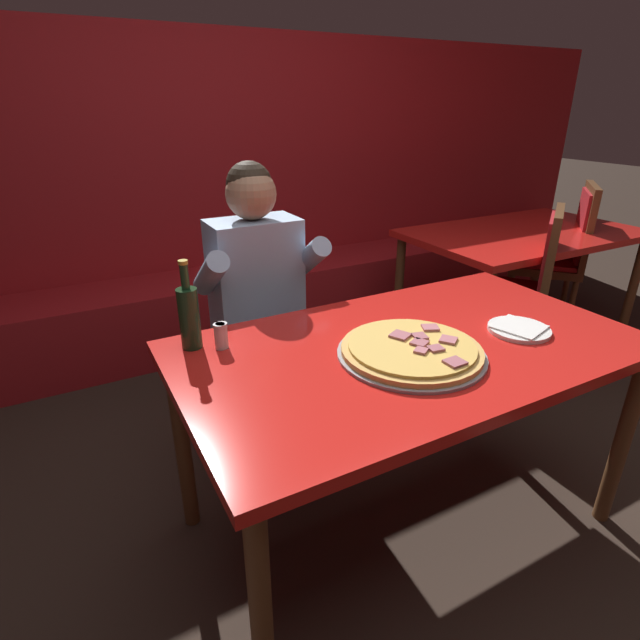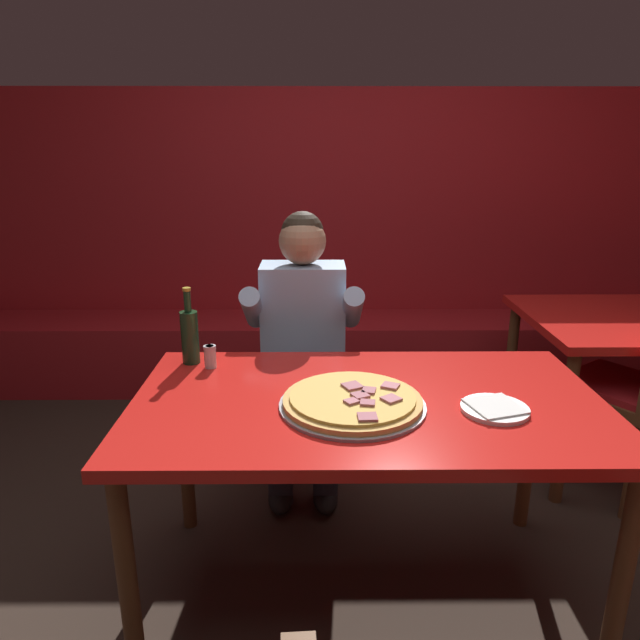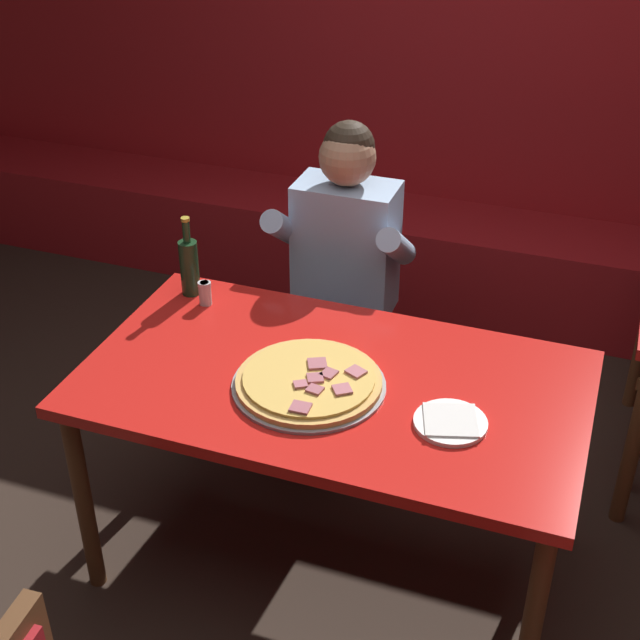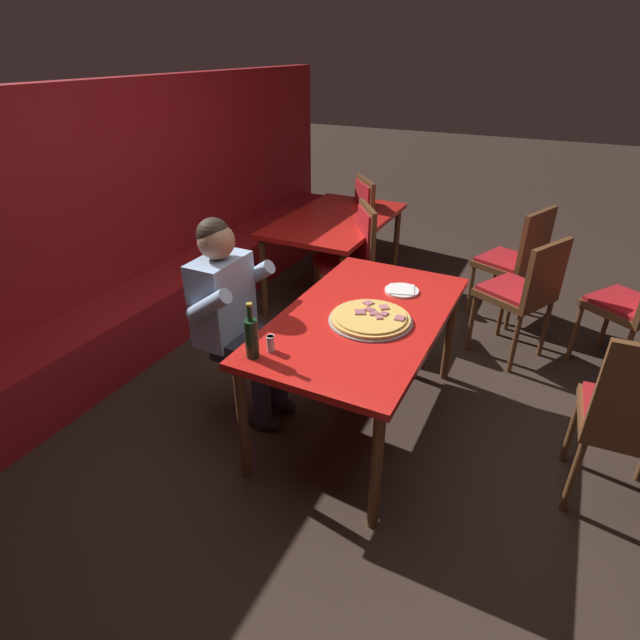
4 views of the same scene
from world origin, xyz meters
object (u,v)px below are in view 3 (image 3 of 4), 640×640
at_px(pizza, 309,382).
at_px(beer_bottle, 189,265).
at_px(main_dining_table, 333,398).
at_px(plate_white_paper, 450,422).
at_px(shaker_black_pepper, 204,294).
at_px(shaker_red_pepper_flakes, 206,294).
at_px(diner_seated_blue_shirt, 339,274).

distance_m(pizza, beer_bottle, 0.71).
height_order(main_dining_table, plate_white_paper, plate_white_paper).
relative_size(plate_white_paper, shaker_black_pepper, 2.44).
bearing_deg(main_dining_table, shaker_red_pepper_flakes, 154.18).
distance_m(main_dining_table, shaker_red_pepper_flakes, 0.63).
height_order(plate_white_paper, shaker_red_pepper_flakes, shaker_red_pepper_flakes).
xyz_separation_m(pizza, beer_bottle, (-0.59, 0.39, 0.09)).
xyz_separation_m(plate_white_paper, beer_bottle, (-1.03, 0.42, 0.10)).
bearing_deg(main_dining_table, beer_bottle, 153.42).
xyz_separation_m(beer_bottle, shaker_red_pepper_flakes, (0.09, -0.05, -0.07)).
distance_m(main_dining_table, shaker_black_pepper, 0.63).
bearing_deg(shaker_black_pepper, shaker_red_pepper_flakes, 11.87).
height_order(pizza, diner_seated_blue_shirt, diner_seated_blue_shirt).
xyz_separation_m(shaker_red_pepper_flakes, shaker_black_pepper, (-0.01, -0.00, 0.00)).
bearing_deg(main_dining_table, pizza, -129.16).
bearing_deg(shaker_red_pepper_flakes, pizza, -33.58).
bearing_deg(shaker_black_pepper, diner_seated_blue_shirt, 53.62).
bearing_deg(pizza, diner_seated_blue_shirt, 102.52).
height_order(beer_bottle, shaker_red_pepper_flakes, beer_bottle).
relative_size(pizza, beer_bottle, 1.59).
distance_m(main_dining_table, diner_seated_blue_shirt, 0.76).
bearing_deg(pizza, plate_white_paper, -4.56).
relative_size(plate_white_paper, shaker_red_pepper_flakes, 2.44).
relative_size(beer_bottle, shaker_black_pepper, 3.40).
height_order(shaker_red_pepper_flakes, diner_seated_blue_shirt, diner_seated_blue_shirt).
distance_m(plate_white_paper, shaker_red_pepper_flakes, 1.01).
bearing_deg(plate_white_paper, shaker_red_pepper_flakes, 158.62).
relative_size(pizza, plate_white_paper, 2.21).
bearing_deg(pizza, beer_bottle, 146.75).
height_order(shaker_black_pepper, diner_seated_blue_shirt, diner_seated_blue_shirt).
xyz_separation_m(pizza, shaker_red_pepper_flakes, (-0.50, 0.33, 0.02)).
xyz_separation_m(main_dining_table, plate_white_paper, (0.39, -0.10, 0.08)).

